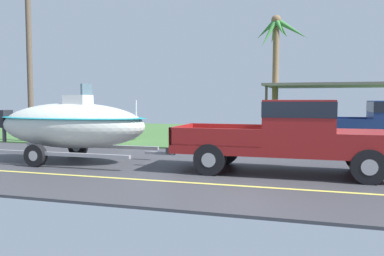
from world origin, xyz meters
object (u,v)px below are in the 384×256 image
object	(u,v)px
pickup_truck_towing	(298,133)
carport_awning	(331,86)
boat_on_trailer	(71,125)
utility_pole	(29,53)
palm_tree_near_left	(277,47)
parked_sedan_near	(83,126)

from	to	relation	value
pickup_truck_towing	carport_awning	size ratio (longest dim) A/B	0.81
boat_on_trailer	utility_pole	distance (m)	7.12
pickup_truck_towing	boat_on_trailer	xyz separation A→B (m)	(-6.69, 0.00, 0.08)
boat_on_trailer	carport_awning	xyz separation A→B (m)	(8.00, 13.83, 1.53)
boat_on_trailer	palm_tree_near_left	bearing A→B (deg)	68.29
palm_tree_near_left	carport_awning	bearing A→B (deg)	21.74
boat_on_trailer	utility_pole	bearing A→B (deg)	138.66
carport_awning	palm_tree_near_left	size ratio (longest dim) A/B	1.09
pickup_truck_towing	carport_awning	xyz separation A→B (m)	(1.31, 13.83, 1.61)
palm_tree_near_left	boat_on_trailer	bearing A→B (deg)	-111.71
utility_pole	palm_tree_near_left	bearing A→B (deg)	39.89
pickup_truck_towing	parked_sedan_near	xyz separation A→B (m)	(-9.80, 5.60, -0.38)
palm_tree_near_left	utility_pole	xyz separation A→B (m)	(-9.96, -8.32, -0.96)
boat_on_trailer	pickup_truck_towing	bearing A→B (deg)	-0.00
carport_awning	palm_tree_near_left	bearing A→B (deg)	-158.26
parked_sedan_near	pickup_truck_towing	bearing A→B (deg)	-29.77
carport_awning	utility_pole	size ratio (longest dim) A/B	0.96
pickup_truck_towing	utility_pole	distance (m)	12.72
parked_sedan_near	boat_on_trailer	bearing A→B (deg)	-61.01
pickup_truck_towing	utility_pole	bearing A→B (deg)	159.55
boat_on_trailer	carport_awning	world-z (taller)	carport_awning
boat_on_trailer	parked_sedan_near	distance (m)	6.42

